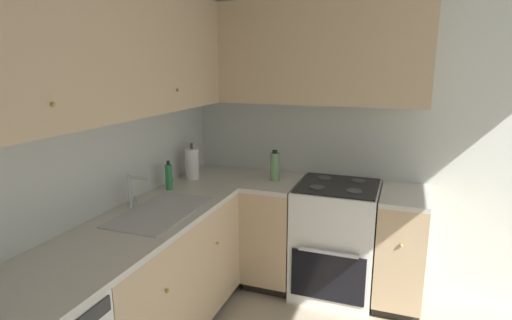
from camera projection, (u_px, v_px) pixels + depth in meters
name	position (u px, v px, depth m)	size (l,w,h in m)	color
wall_back	(47.00, 177.00, 2.21)	(3.63, 0.05, 2.45)	silver
wall_right	(392.00, 140.00, 3.28)	(0.05, 3.42, 2.45)	silver
lower_cabinets_back	(153.00, 283.00, 2.68)	(1.46, 0.62, 0.86)	tan
countertop_back	(149.00, 219.00, 2.57)	(2.66, 0.60, 0.04)	beige
lower_cabinets_right	(330.00, 241.00, 3.30)	(0.62, 1.36, 0.86)	tan
countertop_right	(332.00, 188.00, 3.20)	(0.60, 1.36, 0.03)	beige
oven_range	(336.00, 239.00, 3.29)	(0.68, 0.62, 1.04)	white
upper_cabinets_back	(99.00, 49.00, 2.24)	(2.34, 0.34, 0.77)	tan
upper_cabinets_right	(301.00, 53.00, 3.19)	(0.32, 1.91, 0.77)	tan
sink	(162.00, 218.00, 2.65)	(0.72, 0.40, 0.10)	#B7B7BC
faucet	(133.00, 189.00, 2.68)	(0.07, 0.16, 0.22)	silver
soap_bottle	(169.00, 177.00, 3.09)	(0.05, 0.05, 0.22)	#338C4C
paper_towel_roll	(192.00, 164.00, 3.37)	(0.11, 0.11, 0.31)	white
oil_bottle	(275.00, 166.00, 3.32)	(0.07, 0.07, 0.25)	#729E66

